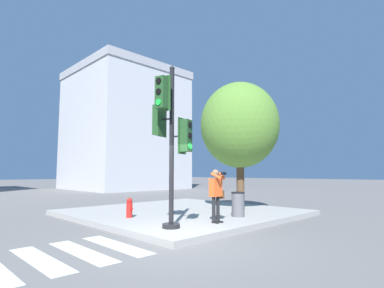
{
  "coord_description": "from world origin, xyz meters",
  "views": [
    {
      "loc": [
        -5.05,
        -5.69,
        1.72
      ],
      "look_at": [
        1.1,
        0.53,
        2.56
      ],
      "focal_mm": 28.0,
      "sensor_mm": 36.0,
      "label": 1
    }
  ],
  "objects": [
    {
      "name": "person_photographer",
      "position": [
        2.14,
        0.5,
        1.16
      ],
      "size": [
        0.58,
        0.54,
        1.65
      ],
      "color": "black",
      "rests_on": "sidewalk_corner"
    },
    {
      "name": "sidewalk_corner",
      "position": [
        3.5,
        3.5,
        0.09
      ],
      "size": [
        8.0,
        8.0,
        0.18
      ],
      "color": "#9E9B96",
      "rests_on": "ground_plane"
    },
    {
      "name": "trash_bin",
      "position": [
        3.65,
        0.8,
        0.61
      ],
      "size": [
        0.47,
        0.47,
        0.86
      ],
      "color": "#5B5B60",
      "rests_on": "sidewalk_corner"
    },
    {
      "name": "building_right",
      "position": [
        12.77,
        22.95,
        6.49
      ],
      "size": [
        10.56,
        10.95,
        12.96
      ],
      "color": "#BCBCC1",
      "rests_on": "ground_plane"
    },
    {
      "name": "traffic_signal_pole",
      "position": [
        0.44,
        0.78,
        2.89
      ],
      "size": [
        0.94,
        1.25,
        4.67
      ],
      "color": "black",
      "rests_on": "sidewalk_corner"
    },
    {
      "name": "fire_hydrant",
      "position": [
        0.79,
        3.3,
        0.51
      ],
      "size": [
        0.21,
        0.27,
        0.68
      ],
      "color": "red",
      "rests_on": "sidewalk_corner"
    },
    {
      "name": "ground_plane",
      "position": [
        0.0,
        0.0,
        0.0
      ],
      "size": [
        160.0,
        160.0,
        0.0
      ],
      "primitive_type": "plane",
      "color": "slate"
    },
    {
      "name": "street_tree",
      "position": [
        5.5,
        2.03,
        3.78
      ],
      "size": [
        3.39,
        3.39,
        5.48
      ],
      "color": "brown",
      "rests_on": "sidewalk_corner"
    }
  ]
}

